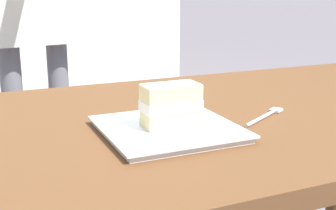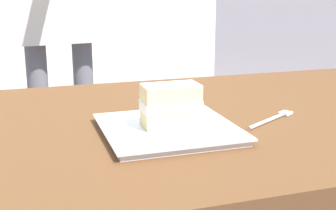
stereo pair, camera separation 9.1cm
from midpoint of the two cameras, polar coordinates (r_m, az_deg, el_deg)
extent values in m
cube|color=brown|center=(1.11, 5.99, -1.59)|extent=(1.57, 0.84, 0.04)
cube|color=white|center=(0.93, -2.82, -3.21)|extent=(0.25, 0.25, 0.01)
cube|color=white|center=(0.92, -2.83, -2.74)|extent=(0.26, 0.26, 0.00)
cube|color=#EAD18C|center=(0.92, -2.48, -1.72)|extent=(0.11, 0.06, 0.03)
cube|color=white|center=(0.91, -2.50, -0.10)|extent=(0.12, 0.06, 0.02)
sphere|color=#B21923|center=(0.93, -4.42, 0.24)|extent=(0.01, 0.01, 0.01)
sphere|color=#B21923|center=(0.94, -2.15, 0.56)|extent=(0.01, 0.01, 0.01)
sphere|color=#B21923|center=(0.94, -2.72, 0.26)|extent=(0.02, 0.02, 0.02)
cube|color=#EAD18C|center=(0.90, -2.52, 1.54)|extent=(0.11, 0.06, 0.03)
cube|color=white|center=(0.90, -2.53, 2.55)|extent=(0.11, 0.06, 0.00)
cylinder|color=silver|center=(1.03, 9.06, -1.68)|extent=(0.13, 0.08, 0.01)
cube|color=silver|center=(1.10, 11.10, -0.66)|extent=(0.04, 0.04, 0.01)
cylinder|color=slate|center=(1.86, -19.65, -6.03)|extent=(0.08, 0.08, 0.85)
cylinder|color=slate|center=(1.90, -14.42, -5.17)|extent=(0.08, 0.08, 0.85)
camera|label=1|loc=(0.05, -92.86, -0.76)|focal=48.68mm
camera|label=2|loc=(0.05, 87.14, 0.76)|focal=48.68mm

